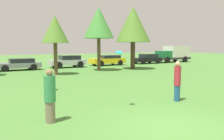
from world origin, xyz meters
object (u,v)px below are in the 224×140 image
at_px(person_thrower, 50,96).
at_px(delivery_truck_green, 173,54).
at_px(tree_2, 55,30).
at_px(tree_3, 99,23).
at_px(bystander_sitting, 50,83).
at_px(parked_car_grey, 19,64).
at_px(parked_car_silver, 68,61).
at_px(person_catcher, 177,81).
at_px(tree_4, 133,25).
at_px(parked_car_black, 147,59).
at_px(parked_car_yellow, 108,60).
at_px(frisbee, 119,52).

xyz_separation_m(person_thrower, delivery_truck_green, (23.46, 18.20, 0.40)).
xyz_separation_m(tree_2, tree_3, (4.56, 1.10, 0.83)).
relative_size(bystander_sitting, tree_2, 0.22).
distance_m(parked_car_grey, parked_car_silver, 5.10).
bearing_deg(person_thrower, bystander_sitting, 72.48).
xyz_separation_m(bystander_sitting, tree_2, (2.50, 6.67, 3.22)).
distance_m(tree_3, parked_car_grey, 8.67).
distance_m(tree_2, delivery_truck_green, 20.46).
bearing_deg(person_catcher, tree_2, -83.90).
distance_m(tree_3, delivery_truck_green, 15.98).
bearing_deg(tree_4, tree_2, -175.05).
height_order(person_thrower, tree_4, tree_4).
height_order(person_thrower, delivery_truck_green, delivery_truck_green).
relative_size(person_thrower, parked_car_silver, 0.43).
bearing_deg(parked_car_black, bystander_sitting, 37.95).
bearing_deg(parked_car_yellow, person_catcher, 70.07).
height_order(parked_car_yellow, delivery_truck_green, delivery_truck_green).
xyz_separation_m(tree_3, parked_car_silver, (-1.35, 4.65, -3.78)).
bearing_deg(tree_3, delivery_truck_green, 18.93).
bearing_deg(parked_car_yellow, tree_3, 53.64).
distance_m(frisbee, tree_4, 15.86).
distance_m(bystander_sitting, tree_4, 13.64).
relative_size(frisbee, parked_car_silver, 0.07).
bearing_deg(parked_car_grey, person_catcher, 102.01).
relative_size(tree_4, parked_car_black, 1.61).
distance_m(person_thrower, parked_car_yellow, 22.05).
bearing_deg(parked_car_silver, delivery_truck_green, -177.36).
bearing_deg(person_thrower, tree_4, 45.04).
distance_m(tree_4, parked_car_silver, 8.05).
bearing_deg(delivery_truck_green, bystander_sitting, 31.60).
height_order(frisbee, tree_4, tree_4).
height_order(person_catcher, bystander_sitting, person_catcher).
height_order(frisbee, tree_2, tree_2).
height_order(person_thrower, frisbee, frisbee).
xyz_separation_m(person_thrower, tree_4, (12.33, 12.73, 3.62)).
xyz_separation_m(tree_3, parked_car_grey, (-6.43, 4.33, -3.87)).
bearing_deg(bystander_sitting, tree_2, 69.45).
distance_m(parked_car_grey, delivery_truck_green, 21.26).
bearing_deg(parked_car_silver, frisbee, 76.45).
relative_size(tree_3, parked_car_yellow, 1.42).
bearing_deg(tree_2, bystander_sitting, -110.55).
distance_m(frisbee, parked_car_grey, 17.21).
xyz_separation_m(person_thrower, parked_car_grey, (2.22, 17.46, -0.22)).
distance_m(parked_car_black, delivery_truck_green, 5.03).
height_order(parked_car_yellow, parked_car_black, parked_car_black).
height_order(tree_4, parked_car_grey, tree_4).
height_order(bystander_sitting, tree_2, tree_2).
relative_size(parked_car_yellow, parked_car_black, 1.08).
height_order(parked_car_silver, parked_car_black, parked_car_silver).
height_order(tree_3, tree_4, tree_4).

